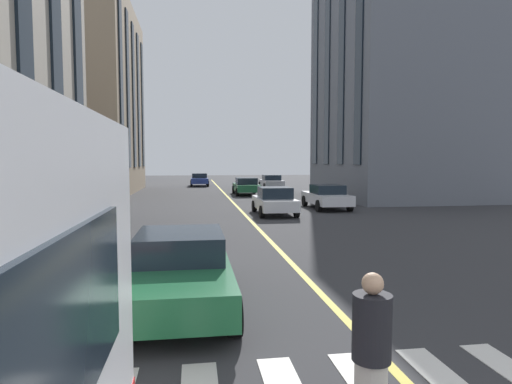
{
  "coord_description": "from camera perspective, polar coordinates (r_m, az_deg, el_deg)",
  "views": [
    {
      "loc": [
        -1.64,
        2.55,
        2.7
      ],
      "look_at": [
        10.36,
        0.78,
        1.82
      ],
      "focal_mm": 29.91,
      "sensor_mm": 36.0,
      "label": 1
    }
  ],
  "objects": [
    {
      "name": "lane_centre_line",
      "position": [
        21.96,
        -1.63,
        -2.9
      ],
      "size": [
        80.0,
        0.16,
        0.01
      ],
      "color": "#D8C64C",
      "rests_on": "ground_plane"
    },
    {
      "name": "car_green_parked_a",
      "position": [
        34.2,
        -1.33,
        0.81
      ],
      "size": [
        4.4,
        1.95,
        1.37
      ],
      "color": "#1E6038",
      "rests_on": "ground_plane"
    },
    {
      "name": "car_green_mid",
      "position": [
        8.17,
        -10.1,
        -10.08
      ],
      "size": [
        4.4,
        1.95,
        1.37
      ],
      "color": "#1E6038",
      "rests_on": "ground_plane"
    },
    {
      "name": "car_blue_near",
      "position": [
        46.72,
        -7.57,
        1.67
      ],
      "size": [
        4.4,
        1.95,
        1.37
      ],
      "color": "navy",
      "rests_on": "ground_plane"
    },
    {
      "name": "car_white_far",
      "position": [
        24.47,
        9.4,
        -0.59
      ],
      "size": [
        4.4,
        1.95,
        1.37
      ],
      "color": "silver",
      "rests_on": "ground_plane"
    },
    {
      "name": "car_white_oncoming",
      "position": [
        21.51,
        2.49,
        -1.19
      ],
      "size": [
        3.9,
        1.89,
        1.4
      ],
      "color": "silver",
      "rests_on": "ground_plane"
    },
    {
      "name": "car_silver_trailing",
      "position": [
        41.32,
        2.04,
        1.38
      ],
      "size": [
        4.4,
        1.95,
        1.37
      ],
      "color": "#B7BABF",
      "rests_on": "ground_plane"
    },
    {
      "name": "pedestrian_near",
      "position": [
        4.58,
        15.16,
        -20.37
      ],
      "size": [
        0.38,
        0.38,
        1.63
      ],
      "color": "beige",
      "rests_on": "ground_plane"
    },
    {
      "name": "building_left_near",
      "position": [
        39.17,
        -24.13,
        11.36
      ],
      "size": [
        15.81,
        10.97,
        15.72
      ],
      "color": "gray",
      "rests_on": "ground_plane"
    },
    {
      "name": "building_right_near",
      "position": [
        33.93,
        18.73,
        14.44
      ],
      "size": [
        12.43,
        10.1,
        17.77
      ],
      "color": "slate",
      "rests_on": "ground_plane"
    }
  ]
}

